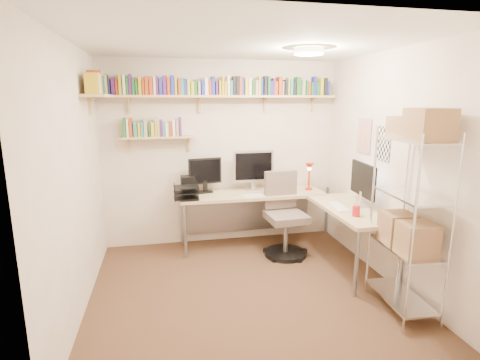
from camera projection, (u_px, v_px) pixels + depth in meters
name	position (u px, v px, depth m)	size (l,w,h in m)	color
ground	(246.00, 289.00, 4.00)	(3.20, 3.20, 0.00)	#4C3120
room_shell	(246.00, 144.00, 3.68)	(3.24, 3.04, 2.52)	beige
wall_shelves	(191.00, 96.00, 4.73)	(3.12, 1.09, 0.80)	tan
corner_desk	(267.00, 197.00, 4.84)	(2.31, 1.92, 1.30)	tan
office_chair	(284.00, 221.00, 4.82)	(0.56, 0.57, 1.07)	black
wire_rack	(412.00, 191.00, 3.34)	(0.43, 0.78, 1.91)	silver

